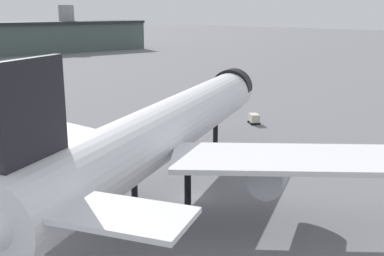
# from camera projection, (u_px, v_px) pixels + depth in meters

# --- Properties ---
(ground) EXTENTS (900.00, 900.00, 0.00)m
(ground) POSITION_uv_depth(u_px,v_px,m) (192.00, 197.00, 52.70)
(ground) COLOR slate
(airliner_near_gate) EXTENTS (57.63, 51.48, 17.41)m
(airliner_near_gate) POSITION_uv_depth(u_px,v_px,m) (168.00, 129.00, 51.57)
(airliner_near_gate) COLOR white
(airliner_near_gate) RESTS_ON ground
(baggage_cart_trailing) EXTENTS (2.79, 2.88, 1.82)m
(baggage_cart_trailing) POSITION_uv_depth(u_px,v_px,m) (254.00, 119.00, 86.33)
(baggage_cart_trailing) COLOR black
(baggage_cart_trailing) RESTS_ON ground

